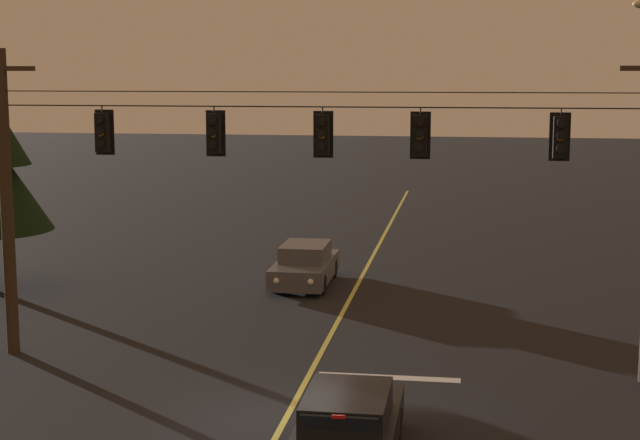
# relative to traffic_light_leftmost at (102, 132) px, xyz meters

# --- Properties ---
(ground_plane) EXTENTS (180.00, 180.00, 0.00)m
(ground_plane) POSITION_rel_traffic_light_leftmost_xyz_m (5.26, -3.98, -5.71)
(ground_plane) COLOR black
(lane_centre_stripe) EXTENTS (0.14, 60.00, 0.01)m
(lane_centre_stripe) POSITION_rel_traffic_light_leftmost_xyz_m (5.26, 6.02, -5.71)
(lane_centre_stripe) COLOR #D1C64C
(lane_centre_stripe) RESTS_ON ground
(stop_bar_paint) EXTENTS (3.40, 0.36, 0.01)m
(stop_bar_paint) POSITION_rel_traffic_light_leftmost_xyz_m (7.16, -0.58, -5.71)
(stop_bar_paint) COLOR silver
(stop_bar_paint) RESTS_ON ground
(signal_span_assembly) EXTENTS (17.54, 0.32, 7.77)m
(signal_span_assembly) POSITION_rel_traffic_light_leftmost_xyz_m (5.26, 0.02, -1.68)
(signal_span_assembly) COLOR #38281C
(signal_span_assembly) RESTS_ON ground
(traffic_light_leftmost) EXTENTS (0.48, 0.41, 1.22)m
(traffic_light_leftmost) POSITION_rel_traffic_light_leftmost_xyz_m (0.00, 0.00, 0.00)
(traffic_light_leftmost) COLOR black
(traffic_light_left_inner) EXTENTS (0.48, 0.41, 1.22)m
(traffic_light_left_inner) POSITION_rel_traffic_light_leftmost_xyz_m (2.83, 0.00, 0.00)
(traffic_light_left_inner) COLOR black
(traffic_light_centre) EXTENTS (0.48, 0.41, 1.22)m
(traffic_light_centre) POSITION_rel_traffic_light_leftmost_xyz_m (5.47, 0.00, 0.00)
(traffic_light_centre) COLOR black
(traffic_light_right_inner) EXTENTS (0.48, 0.41, 1.22)m
(traffic_light_right_inner) POSITION_rel_traffic_light_leftmost_xyz_m (7.79, 0.00, 0.00)
(traffic_light_right_inner) COLOR black
(traffic_light_rightmost) EXTENTS (0.48, 0.41, 1.22)m
(traffic_light_rightmost) POSITION_rel_traffic_light_leftmost_xyz_m (10.99, 0.00, 0.00)
(traffic_light_rightmost) COLOR black
(car_waiting_near_lane) EXTENTS (1.80, 4.33, 1.39)m
(car_waiting_near_lane) POSITION_rel_traffic_light_leftmost_xyz_m (6.83, -5.80, -5.07)
(car_waiting_near_lane) COLOR black
(car_waiting_near_lane) RESTS_ON ground
(car_oncoming_lead) EXTENTS (1.80, 4.42, 1.39)m
(car_oncoming_lead) POSITION_rel_traffic_light_leftmost_xyz_m (3.47, 9.24, -5.07)
(car_oncoming_lead) COLOR #4C4C51
(car_oncoming_lead) RESTS_ON ground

